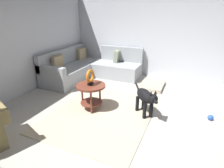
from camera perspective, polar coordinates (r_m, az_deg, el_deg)
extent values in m
cube|color=#B7B2A8|center=(3.43, 6.33, -13.47)|extent=(6.00, 6.00, 0.10)
cube|color=silver|center=(4.64, -30.75, 11.69)|extent=(6.00, 0.12, 2.70)
cube|color=silver|center=(5.72, 16.34, 15.11)|extent=(0.12, 6.00, 2.70)
cube|color=#BCAD93|center=(3.74, -3.30, -9.13)|extent=(2.30, 1.90, 0.01)
cube|color=#9EA3A8|center=(5.72, -11.47, 3.82)|extent=(2.20, 0.85, 0.42)
cube|color=#9EA3A8|center=(5.81, -14.70, 8.33)|extent=(2.20, 0.14, 0.46)
cube|color=#9EA3A8|center=(5.76, 1.66, 4.38)|extent=(0.85, 1.40, 0.42)
cube|color=#9EA3A8|center=(5.97, 3.02, 9.34)|extent=(0.14, 1.40, 0.46)
cube|color=#9EA3A8|center=(4.87, -18.55, 3.95)|extent=(0.16, 0.85, 0.22)
cube|color=tan|center=(6.33, -9.39, 9.23)|extent=(0.39, 0.16, 0.39)
cube|color=tan|center=(5.36, -16.62, 6.39)|extent=(0.38, 0.16, 0.39)
cube|color=gray|center=(5.89, 1.56, 8.58)|extent=(0.40, 0.21, 0.39)
cube|color=olive|center=(3.30, -31.49, -7.01)|extent=(0.31, 0.60, 0.22)
cylinder|color=brown|center=(3.72, -6.66, -0.55)|extent=(0.60, 0.60, 0.04)
cylinder|color=brown|center=(3.87, -6.42, -5.63)|extent=(0.45, 0.45, 0.02)
cylinder|color=brown|center=(3.93, -9.22, -3.72)|extent=(0.04, 0.04, 0.50)
cylinder|color=brown|center=(3.63, -6.48, -5.78)|extent=(0.04, 0.04, 0.50)
cylinder|color=brown|center=(3.93, -3.76, -3.51)|extent=(0.04, 0.04, 0.50)
cube|color=black|center=(3.70, -6.69, 0.10)|extent=(0.12, 0.08, 0.05)
torus|color=orange|center=(3.64, -6.80, 2.48)|extent=(0.28, 0.06, 0.28)
cube|color=#B2A38E|center=(5.11, 12.35, -0.37)|extent=(0.80, 0.60, 0.09)
cylinder|color=black|center=(3.62, 12.06, -7.89)|extent=(0.07, 0.07, 0.32)
cylinder|color=black|center=(3.55, 10.09, -8.30)|extent=(0.07, 0.07, 0.32)
cylinder|color=black|center=(3.85, 9.75, -5.78)|extent=(0.07, 0.07, 0.32)
cylinder|color=black|center=(3.80, 7.87, -6.12)|extent=(0.07, 0.07, 0.32)
ellipsoid|color=black|center=(3.59, 10.16, -3.57)|extent=(0.53, 0.51, 0.24)
sphere|color=black|center=(3.33, 12.67, -4.49)|extent=(0.17, 0.17, 0.17)
ellipsoid|color=black|center=(3.28, 13.32, -5.35)|extent=(0.14, 0.13, 0.07)
cone|color=black|center=(3.31, 13.41, -2.51)|extent=(0.06, 0.06, 0.07)
cone|color=black|center=(3.27, 12.07, -2.73)|extent=(0.06, 0.06, 0.07)
cylinder|color=black|center=(3.83, 8.02, -1.18)|extent=(0.17, 0.16, 0.16)
sphere|color=blue|center=(3.98, 28.30, -9.14)|extent=(0.10, 0.10, 0.10)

